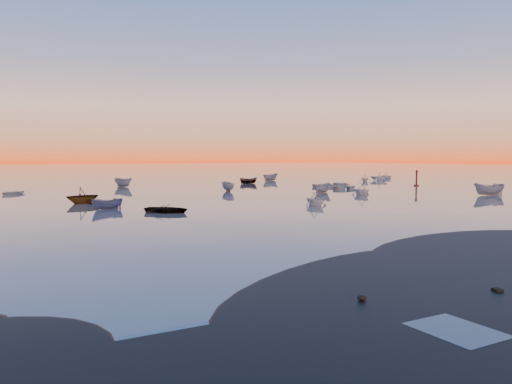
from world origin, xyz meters
TOP-DOWN VIEW (x-y plane):
  - ground at (0.00, 100.00)m, footprint 600.00×600.00m
  - moored_fleet at (0.00, 53.00)m, footprint 124.00×58.00m
  - boat_near_center at (14.58, 40.15)m, footprint 2.95×4.15m
  - boat_near_right at (16.84, 34.54)m, footprint 3.33×1.67m
  - channel_marker at (39.66, 46.32)m, footprint 0.85×0.85m

SIDE VIEW (x-z plane):
  - ground at x=0.00m, z-range 0.00..0.00m
  - moored_fleet at x=0.00m, z-range -0.60..0.60m
  - boat_near_center at x=14.58m, z-range -0.66..0.66m
  - boat_near_right at x=16.84m, z-range -0.57..0.57m
  - channel_marker at x=39.66m, z-range -0.32..2.70m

